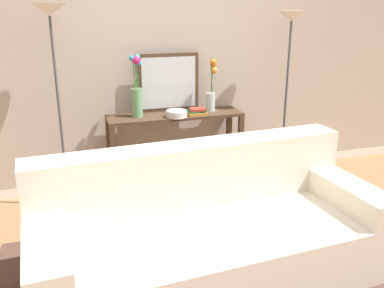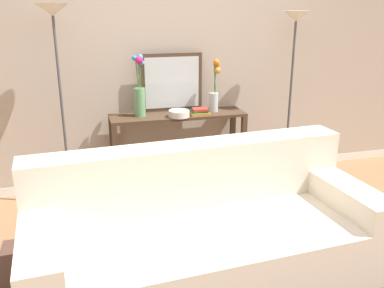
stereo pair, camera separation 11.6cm
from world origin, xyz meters
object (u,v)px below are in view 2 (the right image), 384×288
Objects in this scene: floor_lamp_left at (56,51)px; fruit_bowl at (179,113)px; floor_lamp_right at (294,50)px; book_row_under_console at (144,186)px; vase_short_flowers at (215,90)px; wall_mirror at (172,83)px; book_stack at (200,112)px; couch at (204,235)px; console_table at (178,137)px; vase_tall_flowers at (140,94)px.

fruit_bowl is (1.07, -0.01, -0.61)m from floor_lamp_left.
book_row_under_console is (-1.53, 0.10, -1.33)m from floor_lamp_right.
floor_lamp_right reaches higher than vase_short_flowers.
vase_short_flowers is 1.21m from book_row_under_console.
wall_mirror reaches higher than book_stack.
couch is 6.60× the size of book_row_under_console.
vase_tall_flowers reaches higher than console_table.
console_table is 1.44m from floor_lamp_right.
floor_lamp_right is at bearing -4.11° from vase_tall_flowers.
console_table is at bearing 175.22° from floor_lamp_right.
wall_mirror is 1.09m from book_row_under_console.
couch is 1.35× the size of floor_lamp_right.
book_stack is at bearing 5.08° from fruit_bowl.
floor_lamp_left is at bearing 123.01° from couch.
couch is 1.75m from vase_short_flowers.
wall_mirror is at bearing 161.04° from vase_short_flowers.
wall_mirror is 0.42m from book_stack.
fruit_bowl and book_stack have the same top height.
vase_short_flowers reaches higher than console_table.
wall_mirror is at bearing 132.33° from book_stack.
vase_short_flowers is at bearing 172.13° from floor_lamp_right.
floor_lamp_right is at bearing -4.78° from console_table.
wall_mirror is at bearing 23.79° from book_row_under_console.
fruit_bowl is (-1.19, -0.01, -0.56)m from floor_lamp_right.
wall_mirror is 0.43m from vase_short_flowers.
vase_tall_flowers is at bearing 8.81° from floor_lamp_left.
console_table reaches higher than book_row_under_console.
floor_lamp_right is at bearing -11.74° from wall_mirror.
floor_lamp_right is at bearing -0.29° from book_stack.
vase_short_flowers is 2.58× the size of fruit_bowl.
fruit_bowl is 0.22m from book_stack.
floor_lamp_left is (-0.91, 1.40, 1.13)m from couch.
floor_lamp_right reaches higher than book_row_under_console.
floor_lamp_right is 3.35× the size of vase_short_flowers.
floor_lamp_left is at bearing -166.91° from wall_mirror.
vase_tall_flowers is 3.15× the size of book_stack.
fruit_bowl is at bearing -17.97° from book_row_under_console.
couch is 4.06× the size of vase_tall_flowers.
console_table is 0.60m from vase_short_flowers.
fruit_bowl is (0.16, 1.38, 0.52)m from couch.
floor_lamp_right is 1.12m from book_stack.
fruit_bowl is at bearing -98.50° from console_table.
couch is 1.54m from book_stack.
vase_tall_flowers reaches higher than wall_mirror.
couch reaches higher than book_row_under_console.
book_stack is at bearing -24.97° from console_table.
vase_tall_flowers reaches higher than couch.
floor_lamp_right is 1.26m from wall_mirror.
vase_short_flowers is at bearing 69.54° from couch.
floor_lamp_right is 4.88× the size of book_row_under_console.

